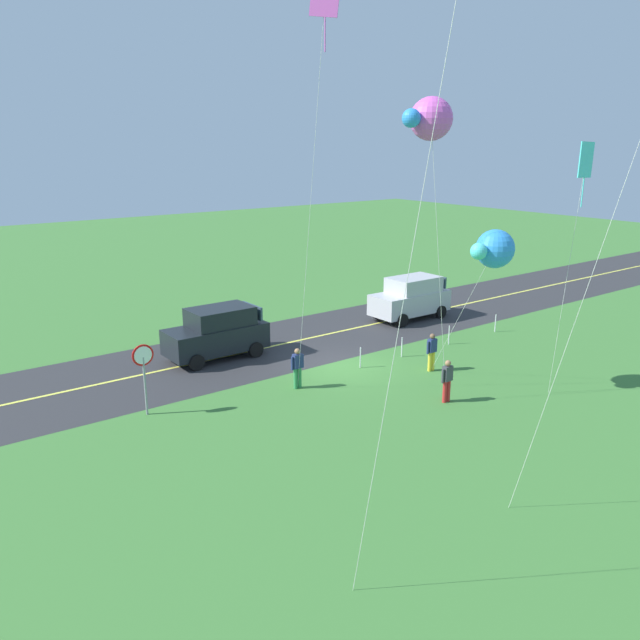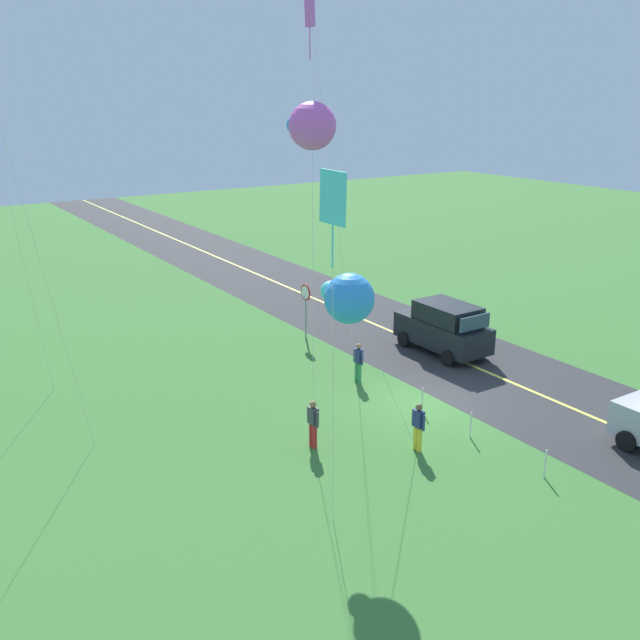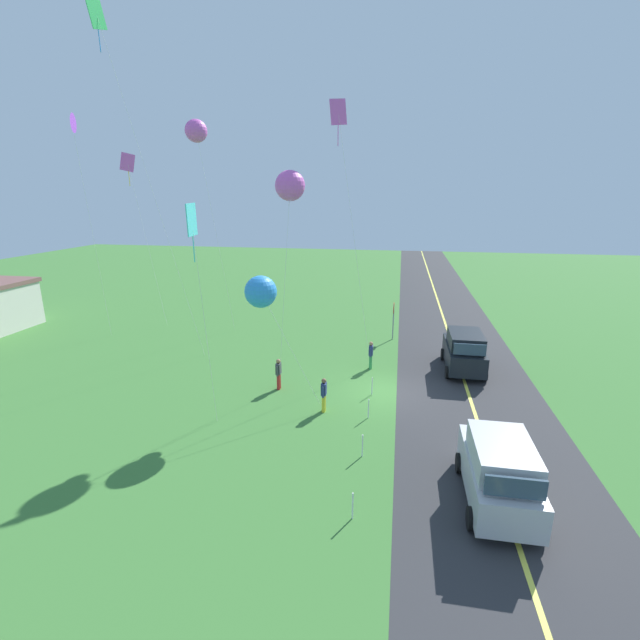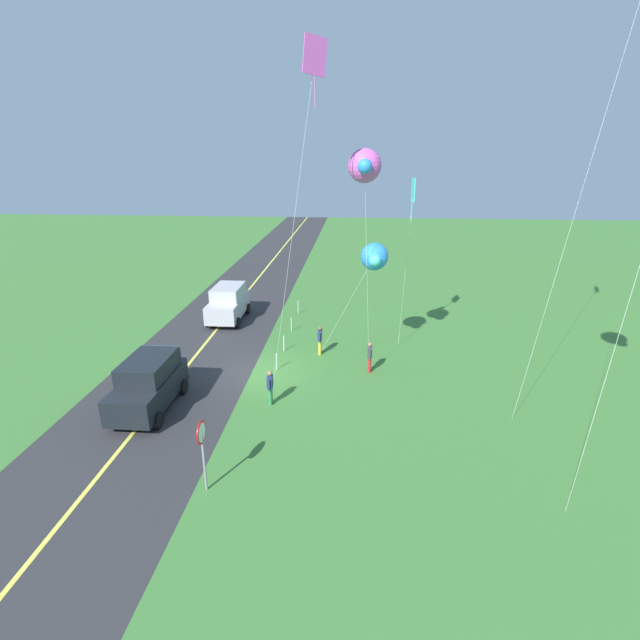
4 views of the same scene
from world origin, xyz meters
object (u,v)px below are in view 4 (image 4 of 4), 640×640
kite_yellow_high (374,257)px  kite_blue_mid (314,66)px  car_suv_foreground (148,384)px  car_parked_west_near (228,303)px  person_child_watcher (320,339)px  person_adult_companion (270,386)px  kite_red_low (365,166)px  kite_green_far (413,193)px  stop_sign (202,443)px  person_adult_near (370,356)px

kite_yellow_high → kite_blue_mid: bearing=-23.5°
car_suv_foreground → car_parked_west_near: same height
car_suv_foreground → person_child_watcher: car_suv_foreground is taller
person_adult_companion → kite_red_low: kite_red_low is taller
person_adult_companion → kite_yellow_high: bearing=133.4°
kite_yellow_high → kite_green_far: (-2.10, 1.94, 2.96)m
stop_sign → car_parked_west_near: bearing=-167.5°
person_child_watcher → kite_yellow_high: bearing=159.7°
car_parked_west_near → person_adult_near: (7.15, 9.10, -0.29)m
car_parked_west_near → person_adult_companion: (10.71, 4.72, -0.29)m
car_suv_foreground → person_child_watcher: bearing=132.5°
person_adult_companion → person_adult_near: bearing=121.6°
kite_yellow_high → kite_red_low: bearing=-13.0°
person_adult_companion → kite_green_far: 12.52m
stop_sign → kite_yellow_high: size_ratio=0.42×
kite_blue_mid → kite_red_low: bearing=147.4°
kite_red_low → kite_blue_mid: size_ratio=0.75×
kite_red_low → stop_sign: bearing=-30.8°
car_suv_foreground → car_parked_west_near: size_ratio=1.00×
person_adult_companion → kite_yellow_high: 8.48m
kite_blue_mid → person_adult_near: bearing=147.8°
person_adult_companion → kite_green_far: kite_green_far is taller
person_adult_near → person_adult_companion: 5.64m
stop_sign → kite_yellow_high: 13.01m
kite_blue_mid → kite_green_far: kite_blue_mid is taller
person_adult_near → kite_red_low: bearing=25.8°
kite_blue_mid → kite_yellow_high: kite_blue_mid is taller
person_adult_companion → person_child_watcher: same height
stop_sign → kite_green_far: kite_green_far is taller
person_adult_near → kite_blue_mid: (3.80, -2.40, 12.27)m
car_parked_west_near → kite_yellow_high: (5.17, 9.21, 4.30)m
car_parked_west_near → person_adult_companion: bearing=23.8°
person_adult_near → car_suv_foreground: bearing=-8.7°
person_child_watcher → kite_green_far: kite_green_far is taller
person_adult_near → kite_red_low: 9.08m
car_parked_west_near → kite_green_far: (3.07, 11.15, 7.26)m
kite_green_far → person_child_watcher: bearing=-66.1°
car_parked_west_near → kite_yellow_high: 11.40m
stop_sign → person_child_watcher: stop_sign is taller
stop_sign → kite_red_low: bearing=149.2°
kite_red_low → kite_green_far: size_ratio=1.15×
kite_green_far → kite_red_low: bearing=-27.6°
kite_blue_mid → stop_sign: bearing=-29.8°
car_suv_foreground → kite_blue_mid: size_ratio=0.31×
car_suv_foreground → person_adult_near: bearing=114.2°
stop_sign → kite_blue_mid: bearing=150.2°
car_parked_west_near → person_adult_near: bearing=51.8°
person_child_watcher → kite_green_far: (-2.09, 4.71, 7.55)m
person_adult_near → person_adult_companion: bearing=6.2°
car_suv_foreground → kite_yellow_high: kite_yellow_high is taller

